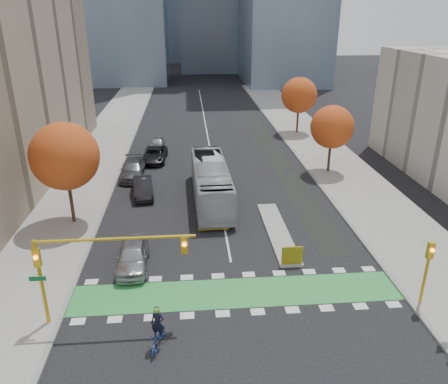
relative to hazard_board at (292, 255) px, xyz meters
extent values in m
plane|color=black|center=(-4.00, -4.20, -0.80)|extent=(300.00, 300.00, 0.00)
cube|color=gray|center=(-17.50, 15.80, -0.73)|extent=(7.00, 120.00, 0.15)
cube|color=gray|center=(9.50, 15.80, -0.73)|extent=(7.00, 120.00, 0.15)
cube|color=gray|center=(-14.00, 15.80, -0.73)|extent=(0.30, 120.00, 0.16)
cube|color=gray|center=(6.00, 15.80, -0.73)|extent=(0.30, 120.00, 0.16)
cube|color=green|center=(-4.00, -2.70, -0.79)|extent=(20.00, 3.00, 0.01)
cube|color=silver|center=(-4.00, 35.80, -0.80)|extent=(0.15, 70.00, 0.01)
cube|color=black|center=(3.50, 25.80, -0.80)|extent=(2.50, 50.00, 0.01)
cube|color=gray|center=(0.00, 4.80, -0.72)|extent=(1.60, 10.00, 0.16)
cube|color=yellow|center=(0.00, 0.00, 0.00)|extent=(1.40, 0.12, 1.30)
cylinder|color=#332114|center=(-16.00, 7.80, 1.82)|extent=(0.28, 0.28, 5.25)
sphere|color=#A83314|center=(-16.00, 7.80, 4.83)|extent=(5.20, 5.20, 5.20)
cylinder|color=#332114|center=(8.00, 17.80, 1.47)|extent=(0.28, 0.28, 4.55)
sphere|color=#A83314|center=(8.00, 17.80, 4.08)|extent=(4.40, 4.40, 4.40)
cylinder|color=#332114|center=(8.50, 33.80, 1.65)|extent=(0.28, 0.28, 4.90)
sphere|color=#A83314|center=(8.50, 33.80, 4.45)|extent=(4.80, 4.80, 4.80)
cylinder|color=#BF9914|center=(-14.50, -4.70, 1.80)|extent=(0.20, 0.20, 5.20)
cylinder|color=#BF9914|center=(-10.50, -4.70, 4.30)|extent=(8.20, 0.16, 0.16)
cube|color=#BF9914|center=(-14.50, -4.70, 3.40)|extent=(0.35, 0.28, 1.00)
sphere|color=orange|center=(-14.50, -4.88, 3.50)|extent=(0.22, 0.22, 0.22)
cube|color=#BF9914|center=(-7.00, -4.70, 3.80)|extent=(0.35, 0.28, 1.00)
sphere|color=orange|center=(-7.00, -4.88, 3.90)|extent=(0.22, 0.22, 0.22)
cube|color=#0C5926|center=(-14.50, -5.10, 2.40)|extent=(0.85, 0.04, 0.25)
cylinder|color=#BF9914|center=(6.50, -4.70, 1.20)|extent=(0.18, 0.18, 4.00)
cube|color=#BF9914|center=(6.50, -4.70, 2.80)|extent=(0.35, 0.28, 1.00)
sphere|color=orange|center=(6.50, -4.88, 2.90)|extent=(0.22, 0.22, 0.22)
imported|color=navy|center=(-8.43, -6.91, -0.26)|extent=(1.17, 2.16, 1.08)
imported|color=black|center=(-8.43, -6.91, 0.66)|extent=(0.75, 0.58, 1.83)
sphere|color=#597F2D|center=(-8.43, -6.91, 1.42)|extent=(0.31, 0.31, 0.31)
imported|color=#B2B8BB|center=(-4.74, 11.44, 0.97)|extent=(3.31, 12.81, 3.55)
imported|color=#9A999E|center=(-10.54, 0.80, 0.04)|extent=(2.09, 4.98, 1.68)
imported|color=black|center=(-10.93, 13.01, 0.01)|extent=(2.30, 5.06, 1.61)
imported|color=#505156|center=(-12.42, 18.01, 0.03)|extent=(2.42, 5.74, 1.66)
imported|color=black|center=(-10.50, 23.01, -0.04)|extent=(2.85, 5.62, 1.52)
imported|color=#939498|center=(-10.50, 28.01, -0.10)|extent=(1.76, 4.13, 1.39)
camera|label=1|loc=(-6.60, -24.62, 15.00)|focal=35.00mm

